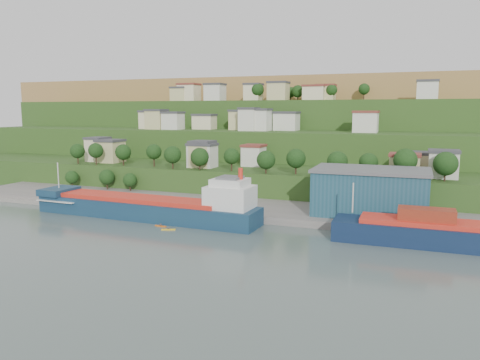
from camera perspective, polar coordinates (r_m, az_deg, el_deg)
The scene contains 10 objects.
ground at distance 122.67m, azimuth -8.74°, elevation -6.07°, with size 500.00×500.00×0.00m, color #4B5C55.
quay at distance 140.06m, azimuth 4.18°, elevation -4.15°, with size 220.00×26.00×4.00m, color slate.
pebble_beach at distance 172.09m, azimuth -21.12°, elevation -2.32°, with size 40.00×18.00×2.40m, color slate.
hillside at distance 279.61m, azimuth 8.64°, elevation 2.17°, with size 360.00×210.71×96.00m.
cargo_ship_near at distance 135.80m, azimuth -10.76°, elevation -3.47°, with size 69.29×13.16×17.73m.
warehouse at distance 134.15m, azimuth 15.60°, elevation -1.34°, with size 31.21×19.35×12.80m.
caravan at distance 164.84m, azimuth -19.98°, elevation -1.76°, with size 6.44×2.68×3.00m, color silver.
dinghy at distance 161.36m, azimuth -17.82°, elevation -2.28°, with size 3.77×1.41×0.75m, color silver.
kayak_orange at distance 126.78m, azimuth -9.66°, elevation -5.50°, with size 3.43×0.95×0.85m.
kayak_yellow at distance 122.85m, azimuth -8.73°, elevation -5.92°, with size 3.58×1.99×0.91m.
Camera 1 is at (59.38, -102.83, 30.80)m, focal length 35.00 mm.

